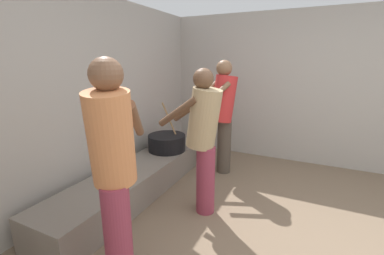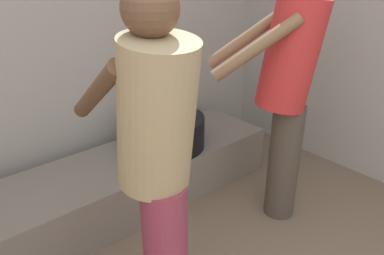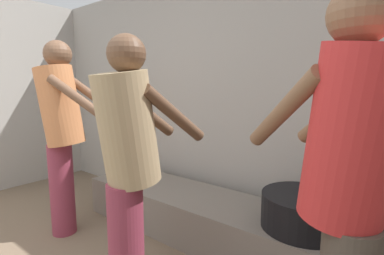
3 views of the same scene
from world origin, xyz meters
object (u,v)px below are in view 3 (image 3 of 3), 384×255
object	(u,v)px
cook_in_tan_shirt	(129,159)
cook_in_orange_shirt	(62,126)
cooking_pot_main	(303,211)
cook_in_red_shirt	(349,183)

from	to	relation	value
cook_in_tan_shirt	cook_in_orange_shirt	bearing A→B (deg)	169.78
cooking_pot_main	cook_in_red_shirt	bearing A→B (deg)	-63.40
cook_in_red_shirt	cook_in_tan_shirt	world-z (taller)	cook_in_red_shirt
cooking_pot_main	cook_in_orange_shirt	world-z (taller)	cook_in_orange_shirt
cooking_pot_main	cook_in_tan_shirt	size ratio (longest dim) A/B	0.44
cook_in_orange_shirt	cooking_pot_main	bearing A→B (deg)	20.28
cooking_pot_main	cook_in_red_shirt	xyz separation A→B (m)	(0.36, -0.72, 0.46)
cooking_pot_main	cook_in_tan_shirt	distance (m)	1.18
cook_in_tan_shirt	cook_in_orange_shirt	world-z (taller)	cook_in_orange_shirt
cooking_pot_main	cook_in_tan_shirt	bearing A→B (deg)	-128.73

